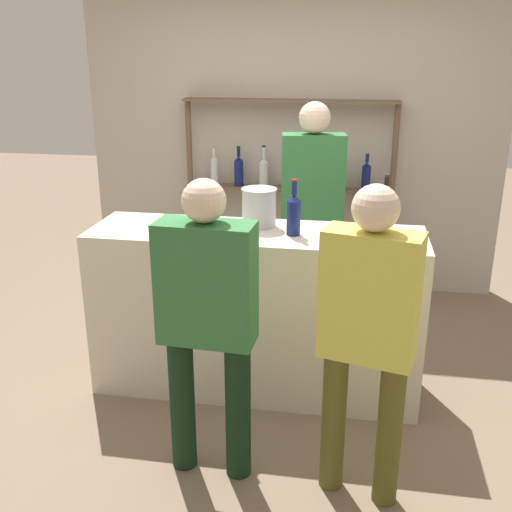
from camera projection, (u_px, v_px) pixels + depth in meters
The scene contains 12 objects.
ground_plane at pixel (256, 384), 3.96m from camera, with size 16.00×16.00×0.00m, color #7A6651.
bar_counter at pixel (256, 311), 3.79m from camera, with size 2.03×0.58×1.06m, color beige.
back_wall at pixel (292, 132), 5.25m from camera, with size 3.63×0.12×2.80m, color #B2A899.
back_shelf at pixel (288, 168), 5.19m from camera, with size 1.82×0.18×1.69m.
counter_bottle_0 at pixel (385, 210), 3.57m from camera, with size 0.08×0.08×0.35m.
counter_bottle_1 at pixel (294, 213), 3.50m from camera, with size 0.08×0.08×0.33m.
counter_bottle_2 at pixel (209, 217), 3.44m from camera, with size 0.08×0.08×0.34m.
wine_glass at pixel (214, 206), 3.71m from camera, with size 0.07×0.07×0.16m.
ice_bucket at pixel (260, 207), 3.68m from camera, with size 0.22×0.22×0.24m.
customer_center at pixel (207, 313), 2.88m from camera, with size 0.48×0.23×1.56m.
server_behind_counter at pixel (312, 200), 4.47m from camera, with size 0.49×0.27×1.74m.
customer_right at pixel (368, 326), 2.70m from camera, with size 0.46×0.29×1.57m.
Camera 1 is at (0.57, -3.41, 2.12)m, focal length 42.00 mm.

